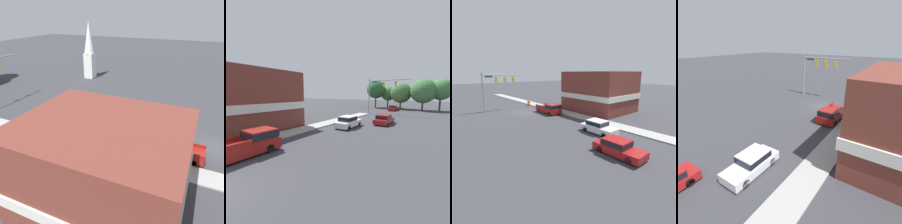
% 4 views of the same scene
% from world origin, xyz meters
% --- Properties ---
extents(ground_plane, '(200.00, 200.00, 0.00)m').
position_xyz_m(ground_plane, '(0.00, 0.00, 0.00)').
color(ground_plane, '#38383D').
extents(sidewalk_curb, '(2.40, 60.00, 0.14)m').
position_xyz_m(sidewalk_curb, '(-5.70, 0.00, 0.07)').
color(sidewalk_curb, '#9E9E99').
rests_on(sidewalk_curb, ground).
extents(car_lead, '(1.87, 4.64, 1.56)m').
position_xyz_m(car_lead, '(-1.70, 16.21, 0.81)').
color(car_lead, black).
rests_on(car_lead, ground).
extents(car_oncoming, '(1.88, 4.64, 1.44)m').
position_xyz_m(car_oncoming, '(1.63, 21.19, 0.75)').
color(car_oncoming, black).
rests_on(car_oncoming, ground).
extents(pickup_truck_parked, '(2.14, 5.34, 1.78)m').
position_xyz_m(pickup_truck_parked, '(-3.23, 3.86, 0.88)').
color(pickup_truck_parked, black).
rests_on(pickup_truck_parked, ground).
extents(corner_brick_building, '(9.84, 11.76, 7.46)m').
position_xyz_m(corner_brick_building, '(-12.17, 7.76, 3.65)').
color(corner_brick_building, brown).
rests_on(corner_brick_building, ground).
extents(church_steeple, '(2.28, 2.28, 12.21)m').
position_xyz_m(church_steeple, '(19.52, 26.52, 6.39)').
color(church_steeple, white).
rests_on(church_steeple, ground).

